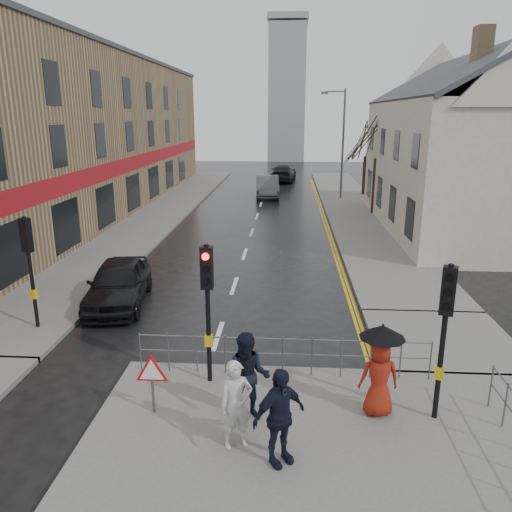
# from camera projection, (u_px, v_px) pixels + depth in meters

# --- Properties ---
(ground) EXTENTS (120.00, 120.00, 0.00)m
(ground) POSITION_uv_depth(u_px,v_px,m) (201.00, 389.00, 11.93)
(ground) COLOR black
(ground) RESTS_ON ground
(near_pavement) EXTENTS (10.00, 9.00, 0.14)m
(near_pavement) POSITION_uv_depth(u_px,v_px,m) (341.00, 502.00, 8.36)
(near_pavement) COLOR #605E5B
(near_pavement) RESTS_ON ground
(left_pavement) EXTENTS (4.00, 44.00, 0.14)m
(left_pavement) POSITION_uv_depth(u_px,v_px,m) (165.00, 209.00, 34.39)
(left_pavement) COLOR #605E5B
(left_pavement) RESTS_ON ground
(right_pavement) EXTENTS (4.00, 40.00, 0.14)m
(right_pavement) POSITION_uv_depth(u_px,v_px,m) (351.00, 206.00, 35.49)
(right_pavement) COLOR #605E5B
(right_pavement) RESTS_ON ground
(pavement_bridge_right) EXTENTS (4.00, 4.20, 0.14)m
(pavement_bridge_right) POSITION_uv_depth(u_px,v_px,m) (441.00, 340.00, 14.37)
(pavement_bridge_right) COLOR #605E5B
(pavement_bridge_right) RESTS_ON ground
(building_left_terrace) EXTENTS (8.00, 42.00, 10.00)m
(building_left_terrace) POSITION_uv_depth(u_px,v_px,m) (74.00, 136.00, 32.43)
(building_left_terrace) COLOR #947B55
(building_left_terrace) RESTS_ON ground
(building_right_cream) EXTENTS (9.00, 16.40, 10.10)m
(building_right_cream) POSITION_uv_depth(u_px,v_px,m) (473.00, 144.00, 27.13)
(building_right_cream) COLOR beige
(building_right_cream) RESTS_ON ground
(church_tower) EXTENTS (5.00, 5.00, 18.00)m
(church_tower) POSITION_uv_depth(u_px,v_px,m) (287.00, 94.00, 68.86)
(church_tower) COLOR #93959B
(church_tower) RESTS_ON ground
(traffic_signal_near_left) EXTENTS (0.28, 0.27, 3.40)m
(traffic_signal_near_left) POSITION_uv_depth(u_px,v_px,m) (207.00, 290.00, 11.43)
(traffic_signal_near_left) COLOR black
(traffic_signal_near_left) RESTS_ON near_pavement
(traffic_signal_near_right) EXTENTS (0.34, 0.33, 3.40)m
(traffic_signal_near_right) POSITION_uv_depth(u_px,v_px,m) (446.00, 316.00, 9.96)
(traffic_signal_near_right) COLOR black
(traffic_signal_near_right) RESTS_ON near_pavement
(traffic_signal_far_left) EXTENTS (0.34, 0.33, 3.40)m
(traffic_signal_far_left) POSITION_uv_depth(u_px,v_px,m) (29.00, 253.00, 14.48)
(traffic_signal_far_left) COLOR black
(traffic_signal_far_left) RESTS_ON left_pavement
(guard_railing_front) EXTENTS (7.14, 0.04, 1.00)m
(guard_railing_front) POSITION_uv_depth(u_px,v_px,m) (283.00, 348.00, 12.14)
(guard_railing_front) COLOR #595B5E
(guard_railing_front) RESTS_ON near_pavement
(warning_sign) EXTENTS (0.80, 0.07, 1.35)m
(warning_sign) POSITION_uv_depth(u_px,v_px,m) (152.00, 374.00, 10.53)
(warning_sign) COLOR #595B5E
(warning_sign) RESTS_ON near_pavement
(street_lamp) EXTENTS (1.83, 0.25, 8.00)m
(street_lamp) POSITION_uv_depth(u_px,v_px,m) (341.00, 137.00, 37.14)
(street_lamp) COLOR #595B5E
(street_lamp) RESTS_ON right_pavement
(tree_near) EXTENTS (2.40, 2.40, 6.58)m
(tree_near) POSITION_uv_depth(u_px,v_px,m) (378.00, 134.00, 31.16)
(tree_near) COLOR #30231B
(tree_near) RESTS_ON right_pavement
(tree_far) EXTENTS (2.40, 2.40, 5.64)m
(tree_far) POSITION_uv_depth(u_px,v_px,m) (366.00, 140.00, 39.00)
(tree_far) COLOR #30231B
(tree_far) RESTS_ON right_pavement
(pedestrian_a) EXTENTS (0.76, 0.64, 1.77)m
(pedestrian_a) POSITION_uv_depth(u_px,v_px,m) (236.00, 404.00, 9.48)
(pedestrian_a) COLOR #B9B9B5
(pedestrian_a) RESTS_ON near_pavement
(pedestrian_b) EXTENTS (0.96, 0.76, 1.92)m
(pedestrian_b) POSITION_uv_depth(u_px,v_px,m) (248.00, 377.00, 10.31)
(pedestrian_b) COLOR black
(pedestrian_b) RESTS_ON near_pavement
(pedestrian_with_umbrella) EXTENTS (0.96, 0.96, 2.05)m
(pedestrian_with_umbrella) POSITION_uv_depth(u_px,v_px,m) (380.00, 366.00, 10.44)
(pedestrian_with_umbrella) COLOR maroon
(pedestrian_with_umbrella) RESTS_ON near_pavement
(pedestrian_d) EXTENTS (1.16, 1.04, 1.89)m
(pedestrian_d) POSITION_uv_depth(u_px,v_px,m) (279.00, 417.00, 8.98)
(pedestrian_d) COLOR black
(pedestrian_d) RESTS_ON near_pavement
(car_parked) EXTENTS (2.40, 4.74, 1.55)m
(car_parked) POSITION_uv_depth(u_px,v_px,m) (118.00, 283.00, 17.07)
(car_parked) COLOR black
(car_parked) RESTS_ON ground
(car_mid) EXTENTS (2.09, 5.13, 1.66)m
(car_mid) POSITION_uv_depth(u_px,v_px,m) (267.00, 187.00, 39.44)
(car_mid) COLOR #484A4D
(car_mid) RESTS_ON ground
(car_far) EXTENTS (2.64, 5.67, 1.60)m
(car_far) POSITION_uv_depth(u_px,v_px,m) (283.00, 173.00, 48.63)
(car_far) COLOR black
(car_far) RESTS_ON ground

